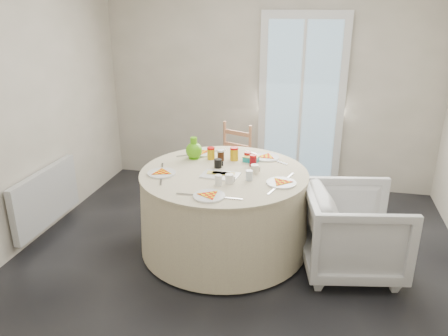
% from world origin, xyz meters
% --- Properties ---
extents(floor, '(4.00, 4.00, 0.00)m').
position_xyz_m(floor, '(0.00, 0.00, 0.00)').
color(floor, black).
rests_on(floor, ground).
extents(wall_back, '(4.00, 0.02, 2.60)m').
position_xyz_m(wall_back, '(0.00, 2.00, 1.30)').
color(wall_back, '#BCB5A3').
rests_on(wall_back, floor).
extents(wall_left, '(0.02, 4.00, 2.60)m').
position_xyz_m(wall_left, '(-2.00, 0.00, 1.30)').
color(wall_left, '#BCB5A3').
rests_on(wall_left, floor).
extents(glass_door, '(1.00, 0.08, 2.10)m').
position_xyz_m(glass_door, '(0.40, 1.95, 1.05)').
color(glass_door, silver).
rests_on(glass_door, floor).
extents(radiator, '(0.07, 1.00, 0.55)m').
position_xyz_m(radiator, '(-1.94, 0.20, 0.38)').
color(radiator, silver).
rests_on(radiator, floor).
extents(table, '(1.54, 1.54, 0.78)m').
position_xyz_m(table, '(-0.16, 0.30, 0.38)').
color(table, beige).
rests_on(table, floor).
extents(wooden_chair, '(0.51, 0.50, 0.90)m').
position_xyz_m(wooden_chair, '(-0.34, 1.35, 0.47)').
color(wooden_chair, tan).
rests_on(wooden_chair, floor).
extents(armchair, '(0.87, 0.91, 0.81)m').
position_xyz_m(armchair, '(0.98, 0.18, 0.39)').
color(armchair, silver).
rests_on(armchair, floor).
extents(place_settings, '(1.79, 1.79, 0.02)m').
position_xyz_m(place_settings, '(-0.16, 0.30, 0.77)').
color(place_settings, white).
rests_on(place_settings, table).
extents(jar_cluster, '(0.52, 0.32, 0.14)m').
position_xyz_m(jar_cluster, '(-0.16, 0.55, 0.82)').
color(jar_cluster, olive).
rests_on(jar_cluster, table).
extents(butter_tub, '(0.16, 0.13, 0.06)m').
position_xyz_m(butter_tub, '(0.03, 0.61, 0.79)').
color(butter_tub, teal).
rests_on(butter_tub, table).
extents(green_pitcher, '(0.19, 0.19, 0.21)m').
position_xyz_m(green_pitcher, '(-0.52, 0.58, 0.87)').
color(green_pitcher, '#56B611').
rests_on(green_pitcher, table).
extents(cheese_platter, '(0.34, 0.24, 0.04)m').
position_xyz_m(cheese_platter, '(-0.17, 0.19, 0.77)').
color(cheese_platter, white).
rests_on(cheese_platter, table).
extents(mugs_glasses, '(0.65, 0.65, 0.10)m').
position_xyz_m(mugs_glasses, '(-0.06, 0.27, 0.81)').
color(mugs_glasses, gray).
rests_on(mugs_glasses, table).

